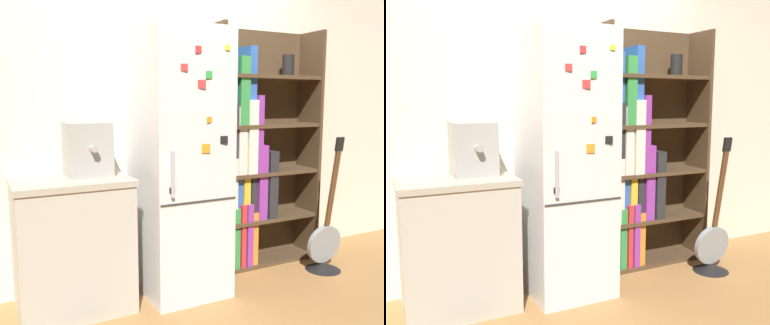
% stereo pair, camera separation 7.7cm
% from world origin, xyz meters
% --- Properties ---
extents(ground_plane, '(16.00, 16.00, 0.00)m').
position_xyz_m(ground_plane, '(0.00, 0.00, 0.00)').
color(ground_plane, '#A87542').
extents(wall_back, '(8.00, 0.05, 2.60)m').
position_xyz_m(wall_back, '(0.00, 0.47, 1.30)').
color(wall_back, beige).
rests_on(wall_back, ground_plane).
extents(refrigerator, '(0.57, 0.68, 1.89)m').
position_xyz_m(refrigerator, '(-0.00, 0.12, 0.94)').
color(refrigerator, silver).
rests_on(refrigerator, ground_plane).
extents(bookshelf, '(1.00, 0.33, 1.99)m').
position_xyz_m(bookshelf, '(0.74, 0.31, 0.91)').
color(bookshelf, '#4C3823').
rests_on(bookshelf, ground_plane).
extents(kitchen_counter, '(0.75, 0.59, 0.90)m').
position_xyz_m(kitchen_counter, '(-0.77, 0.17, 0.45)').
color(kitchen_counter, '#BCB7A8').
rests_on(kitchen_counter, ground_plane).
extents(espresso_machine, '(0.28, 0.35, 0.36)m').
position_xyz_m(espresso_machine, '(-0.63, 0.22, 1.08)').
color(espresso_machine, '#A5A39E').
rests_on(espresso_machine, kitchen_counter).
extents(guitar, '(0.32, 0.29, 1.12)m').
position_xyz_m(guitar, '(1.22, -0.11, 0.17)').
color(guitar, black).
rests_on(guitar, ground_plane).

